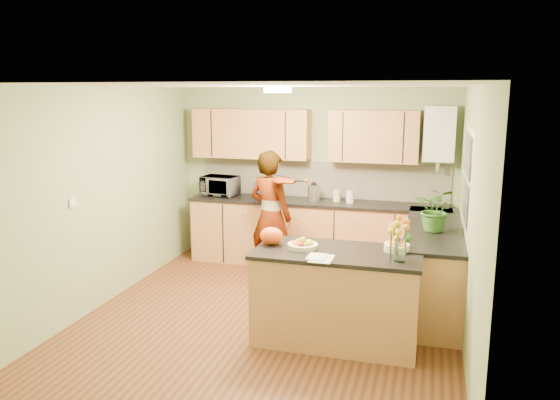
# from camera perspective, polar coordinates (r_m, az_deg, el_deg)

# --- Properties ---
(floor) EXTENTS (4.50, 4.50, 0.00)m
(floor) POSITION_cam_1_polar(r_m,az_deg,el_deg) (6.15, -1.01, -12.16)
(floor) COLOR #512817
(floor) RESTS_ON ground
(ceiling) EXTENTS (4.00, 4.50, 0.02)m
(ceiling) POSITION_cam_1_polar(r_m,az_deg,el_deg) (5.64, -1.10, 11.84)
(ceiling) COLOR white
(ceiling) RESTS_ON wall_back
(wall_back) EXTENTS (4.00, 0.02, 2.50)m
(wall_back) POSITION_cam_1_polar(r_m,az_deg,el_deg) (7.91, 3.64, 2.56)
(wall_back) COLOR #90AC7B
(wall_back) RESTS_ON floor
(wall_front) EXTENTS (4.00, 0.02, 2.50)m
(wall_front) POSITION_cam_1_polar(r_m,az_deg,el_deg) (3.74, -11.09, -7.53)
(wall_front) COLOR #90AC7B
(wall_front) RESTS_ON floor
(wall_left) EXTENTS (0.02, 4.50, 2.50)m
(wall_left) POSITION_cam_1_polar(r_m,az_deg,el_deg) (6.61, -17.89, 0.32)
(wall_left) COLOR #90AC7B
(wall_left) RESTS_ON floor
(wall_right) EXTENTS (0.02, 4.50, 2.50)m
(wall_right) POSITION_cam_1_polar(r_m,az_deg,el_deg) (5.54, 19.18, -1.79)
(wall_right) COLOR #90AC7B
(wall_right) RESTS_ON floor
(back_counter) EXTENTS (3.64, 0.62, 0.94)m
(back_counter) POSITION_cam_1_polar(r_m,az_deg,el_deg) (7.76, 3.83, -3.49)
(back_counter) COLOR #B47648
(back_counter) RESTS_ON floor
(right_counter) EXTENTS (0.62, 2.24, 0.94)m
(right_counter) POSITION_cam_1_polar(r_m,az_deg,el_deg) (6.55, 15.69, -6.68)
(right_counter) COLOR #B47648
(right_counter) RESTS_ON floor
(splashback) EXTENTS (3.60, 0.02, 0.52)m
(splashback) POSITION_cam_1_polar(r_m,az_deg,el_deg) (7.89, 4.32, 2.15)
(splashback) COLOR white
(splashback) RESTS_ON back_counter
(upper_cabinets) EXTENTS (3.20, 0.34, 0.70)m
(upper_cabinets) POSITION_cam_1_polar(r_m,az_deg,el_deg) (7.72, 2.14, 6.84)
(upper_cabinets) COLOR #B47648
(upper_cabinets) RESTS_ON wall_back
(boiler) EXTENTS (0.40, 0.30, 0.86)m
(boiler) POSITION_cam_1_polar(r_m,az_deg,el_deg) (7.51, 16.31, 6.64)
(boiler) COLOR white
(boiler) RESTS_ON wall_back
(window_right) EXTENTS (0.01, 1.30, 1.05)m
(window_right) POSITION_cam_1_polar(r_m,az_deg,el_deg) (6.08, 18.98, 2.20)
(window_right) COLOR white
(window_right) RESTS_ON wall_right
(light_switch) EXTENTS (0.02, 0.09, 0.09)m
(light_switch) POSITION_cam_1_polar(r_m,az_deg,el_deg) (6.11, -20.88, -0.26)
(light_switch) COLOR white
(light_switch) RESTS_ON wall_left
(ceiling_lamp) EXTENTS (0.30, 0.30, 0.07)m
(ceiling_lamp) POSITION_cam_1_polar(r_m,az_deg,el_deg) (5.93, -0.24, 11.44)
(ceiling_lamp) COLOR #FFEABF
(ceiling_lamp) RESTS_ON ceiling
(peninsula_island) EXTENTS (1.61, 0.83, 0.92)m
(peninsula_island) POSITION_cam_1_polar(r_m,az_deg,el_deg) (5.49, 5.96, -9.92)
(peninsula_island) COLOR #B47648
(peninsula_island) RESTS_ON floor
(fruit_dish) EXTENTS (0.30, 0.30, 0.11)m
(fruit_dish) POSITION_cam_1_polar(r_m,az_deg,el_deg) (5.40, 2.39, -4.60)
(fruit_dish) COLOR beige
(fruit_dish) RESTS_ON peninsula_island
(orange_bowl) EXTENTS (0.25, 0.25, 0.14)m
(orange_bowl) POSITION_cam_1_polar(r_m,az_deg,el_deg) (5.41, 12.11, -4.61)
(orange_bowl) COLOR beige
(orange_bowl) RESTS_ON peninsula_island
(flower_vase) EXTENTS (0.24, 0.24, 0.45)m
(flower_vase) POSITION_cam_1_polar(r_m,az_deg,el_deg) (5.03, 12.54, -3.03)
(flower_vase) COLOR silver
(flower_vase) RESTS_ON peninsula_island
(orange_bag) EXTENTS (0.25, 0.22, 0.18)m
(orange_bag) POSITION_cam_1_polar(r_m,az_deg,el_deg) (5.51, -0.90, -3.76)
(orange_bag) COLOR #FF5515
(orange_bag) RESTS_ON peninsula_island
(papers) EXTENTS (0.21, 0.28, 0.01)m
(papers) POSITION_cam_1_polar(r_m,az_deg,el_deg) (5.08, 4.36, -6.09)
(papers) COLOR white
(papers) RESTS_ON peninsula_island
(violinist) EXTENTS (0.73, 0.61, 1.72)m
(violinist) POSITION_cam_1_polar(r_m,az_deg,el_deg) (7.05, -0.99, -1.73)
(violinist) COLOR #E7A88D
(violinist) RESTS_ON floor
(violin) EXTENTS (0.67, 0.58, 0.17)m
(violin) POSITION_cam_1_polar(r_m,az_deg,el_deg) (6.69, 0.09, 2.06)
(violin) COLOR #571705
(violin) RESTS_ON violinist
(microwave) EXTENTS (0.55, 0.41, 0.28)m
(microwave) POSITION_cam_1_polar(r_m,az_deg,el_deg) (8.09, -6.29, 1.49)
(microwave) COLOR white
(microwave) RESTS_ON back_counter
(blue_box) EXTENTS (0.30, 0.22, 0.23)m
(blue_box) POSITION_cam_1_polar(r_m,az_deg,el_deg) (7.81, -1.43, 1.02)
(blue_box) COLOR navy
(blue_box) RESTS_ON back_counter
(kettle) EXTENTS (0.17, 0.17, 0.31)m
(kettle) POSITION_cam_1_polar(r_m,az_deg,el_deg) (7.62, 3.54, 0.83)
(kettle) COLOR #AFAEB3
(kettle) RESTS_ON back_counter
(jar_cream) EXTENTS (0.13, 0.13, 0.16)m
(jar_cream) POSITION_cam_1_polar(r_m,az_deg,el_deg) (7.63, 5.94, 0.45)
(jar_cream) COLOR beige
(jar_cream) RESTS_ON back_counter
(jar_white) EXTENTS (0.13, 0.13, 0.17)m
(jar_white) POSITION_cam_1_polar(r_m,az_deg,el_deg) (7.55, 7.34, 0.32)
(jar_white) COLOR white
(jar_white) RESTS_ON back_counter
(potted_plant) EXTENTS (0.51, 0.47, 0.49)m
(potted_plant) POSITION_cam_1_polar(r_m,az_deg,el_deg) (6.17, 16.03, -0.95)
(potted_plant) COLOR #316722
(potted_plant) RESTS_ON right_counter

